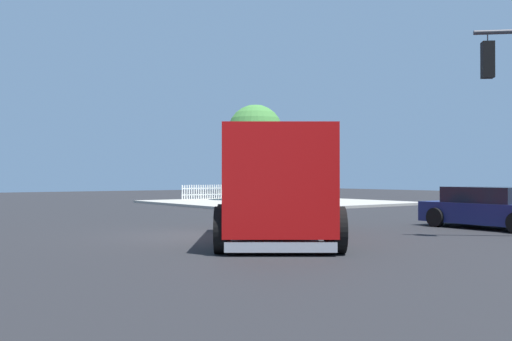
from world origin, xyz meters
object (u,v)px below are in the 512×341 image
at_px(delivery_truck, 275,184).
at_px(sedan_navy, 490,209).
at_px(pedestrian_near_corner, 329,185).
at_px(shade_tree_near, 255,132).

height_order(delivery_truck, sedan_navy, delivery_truck).
bearing_deg(pedestrian_near_corner, shade_tree_near, -49.45).
bearing_deg(sedan_navy, delivery_truck, -12.96).
distance_m(sedan_navy, shade_tree_near, 20.75).
distance_m(delivery_truck, sedan_navy, 7.56).
bearing_deg(delivery_truck, sedan_navy, 167.04).
xyz_separation_m(sedan_navy, pedestrian_near_corner, (-8.41, -16.10, 0.49)).
xyz_separation_m(delivery_truck, pedestrian_near_corner, (-15.73, -14.42, -0.32)).
xyz_separation_m(sedan_navy, shade_tree_near, (-5.35, -19.68, 3.86)).
bearing_deg(shade_tree_near, sedan_navy, 74.80).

